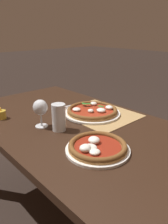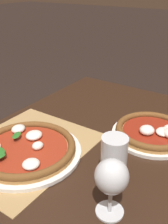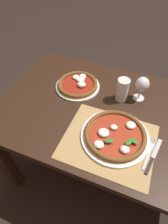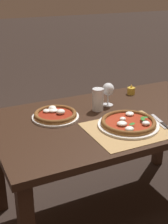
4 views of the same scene
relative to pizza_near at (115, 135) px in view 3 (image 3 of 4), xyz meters
name	(u,v)px [view 3 (image 3 of 4)]	position (x,y,z in m)	size (l,w,h in m)	color
ground_plane	(111,171)	(0.01, 0.17, -0.76)	(24.00, 24.00, 0.00)	black
dining_table	(122,126)	(0.01, 0.17, -0.12)	(1.50, 0.85, 0.74)	black
paper_placemat	(109,141)	(-0.02, -0.03, -0.02)	(0.45, 0.38, 0.00)	#A88451
pizza_near	(115,135)	(0.00, 0.00, 0.00)	(0.35, 0.35, 0.05)	white
pizza_far	(78,84)	(-0.33, 0.30, 0.00)	(0.29, 0.29, 0.05)	white
wine_glass	(142,85)	(0.06, 0.34, 0.08)	(0.08, 0.08, 0.16)	silver
pint_glass	(122,90)	(-0.04, 0.29, 0.05)	(0.07, 0.07, 0.15)	silver
fork	(149,152)	(0.18, -0.03, -0.02)	(0.04, 0.20, 0.00)	#B7B7BC
knife	(154,156)	(0.20, -0.04, -0.02)	(0.06, 0.21, 0.01)	black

